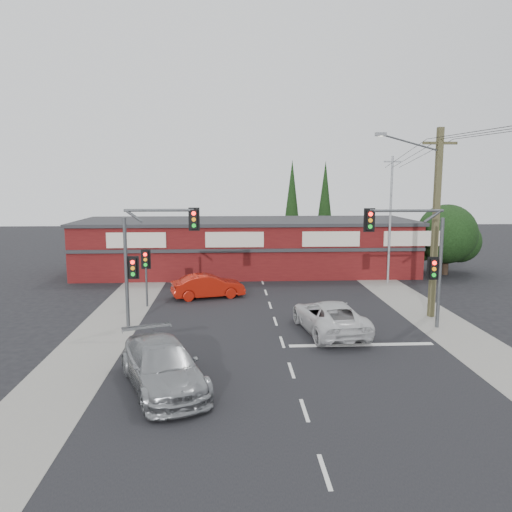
{
  "coord_description": "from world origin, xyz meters",
  "views": [
    {
      "loc": [
        -2.34,
        -22.68,
        7.26
      ],
      "look_at": [
        -0.98,
        3.0,
        3.39
      ],
      "focal_mm": 35.0,
      "sensor_mm": 36.0,
      "label": 1
    }
  ],
  "objects_px": {
    "shop_building": "(247,246)",
    "utility_pole": "(434,217)",
    "silver_suv": "(163,366)",
    "white_suv": "(329,317)",
    "red_sedan": "(208,286)"
  },
  "relations": [
    {
      "from": "shop_building",
      "to": "utility_pole",
      "type": "distance_m",
      "value": 17.15
    },
    {
      "from": "silver_suv",
      "to": "utility_pole",
      "type": "relative_size",
      "value": 0.56
    },
    {
      "from": "white_suv",
      "to": "utility_pole",
      "type": "xyz_separation_m",
      "value": [
        5.92,
        2.47,
        4.62
      ]
    },
    {
      "from": "shop_building",
      "to": "utility_pole",
      "type": "height_order",
      "value": "utility_pole"
    },
    {
      "from": "shop_building",
      "to": "utility_pole",
      "type": "xyz_separation_m",
      "value": [
        9.36,
        -14.0,
        3.26
      ]
    },
    {
      "from": "silver_suv",
      "to": "utility_pole",
      "type": "height_order",
      "value": "utility_pole"
    },
    {
      "from": "silver_suv",
      "to": "utility_pole",
      "type": "xyz_separation_m",
      "value": [
        13.11,
        8.72,
        4.58
      ]
    },
    {
      "from": "white_suv",
      "to": "utility_pole",
      "type": "distance_m",
      "value": 7.9
    },
    {
      "from": "shop_building",
      "to": "silver_suv",
      "type": "bearing_deg",
      "value": -99.38
    },
    {
      "from": "shop_building",
      "to": "red_sedan",
      "type": "bearing_deg",
      "value": -107.1
    },
    {
      "from": "silver_suv",
      "to": "shop_building",
      "type": "xyz_separation_m",
      "value": [
        3.75,
        22.71,
        1.32
      ]
    },
    {
      "from": "silver_suv",
      "to": "red_sedan",
      "type": "height_order",
      "value": "silver_suv"
    },
    {
      "from": "white_suv",
      "to": "shop_building",
      "type": "xyz_separation_m",
      "value": [
        -3.44,
        16.47,
        1.36
      ]
    },
    {
      "from": "white_suv",
      "to": "red_sedan",
      "type": "bearing_deg",
      "value": -58.32
    },
    {
      "from": "red_sedan",
      "to": "utility_pole",
      "type": "xyz_separation_m",
      "value": [
        12.1,
        -5.08,
        4.65
      ]
    }
  ]
}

